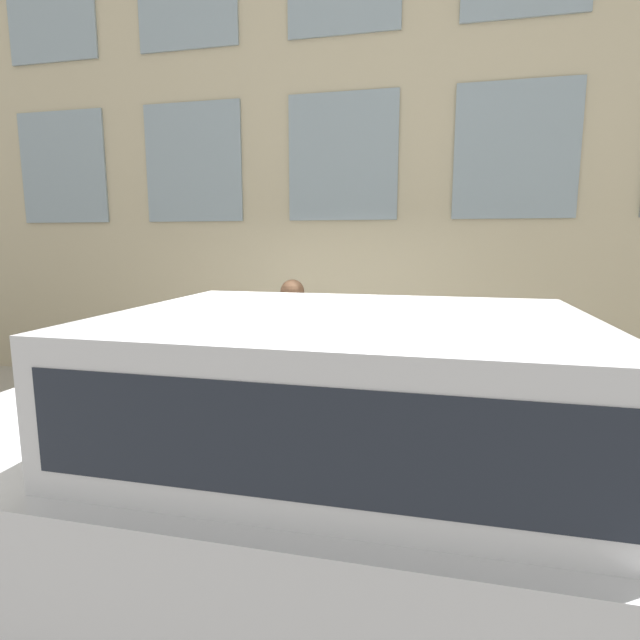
% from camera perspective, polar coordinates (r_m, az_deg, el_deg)
% --- Properties ---
extents(ground_plane, '(80.00, 80.00, 0.00)m').
position_cam_1_polar(ground_plane, '(4.69, -3.17, -17.88)').
color(ground_plane, '#514F4C').
extents(sidewalk, '(2.31, 60.00, 0.16)m').
position_cam_1_polar(sidewalk, '(5.68, 0.18, -12.02)').
color(sidewalk, '#A8A093').
rests_on(sidewalk, ground_plane).
extents(building_facade, '(0.33, 40.00, 7.03)m').
position_cam_1_polar(building_facade, '(6.72, 2.89, 21.08)').
color(building_facade, '#C6B793').
rests_on(building_facade, ground_plane).
extents(fire_hydrant, '(0.33, 0.45, 0.72)m').
position_cam_1_polar(fire_hydrant, '(4.96, 3.40, -9.75)').
color(fire_hydrant, '#2D7260').
rests_on(fire_hydrant, sidewalk).
extents(person, '(0.38, 0.25, 1.56)m').
position_cam_1_polar(person, '(5.30, -3.13, -2.08)').
color(person, '#232328').
rests_on(person, sidewalk).
extents(parked_car_silver_near, '(2.09, 5.04, 1.75)m').
position_cam_1_polar(parked_car_silver_near, '(2.83, 3.14, -15.26)').
color(parked_car_silver_near, black).
rests_on(parked_car_silver_near, ground_plane).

